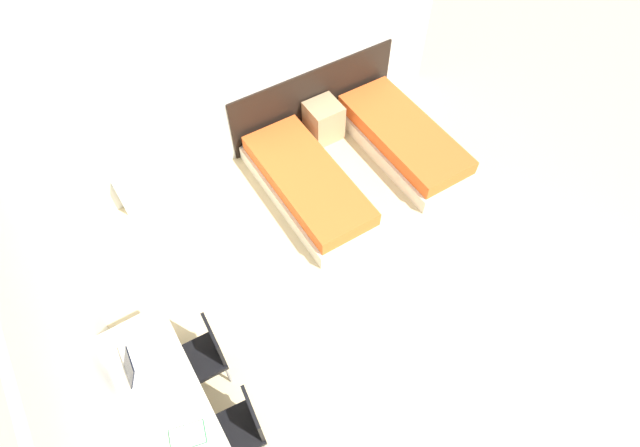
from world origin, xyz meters
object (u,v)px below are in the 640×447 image
at_px(chair_near_laptop, 205,354).
at_px(laptop, 140,368).
at_px(chair_near_notebook, 242,426).
at_px(bed_near_door, 403,139).
at_px(nightstand, 324,121).
at_px(bed_near_window, 308,185).

bearing_deg(chair_near_laptop, laptop, 179.65).
bearing_deg(chair_near_notebook, bed_near_door, 38.37).
relative_size(nightstand, laptop, 1.59).
xyz_separation_m(bed_near_door, chair_near_notebook, (-3.40, -2.15, 0.28)).
distance_m(bed_near_door, chair_near_laptop, 3.69).
bearing_deg(chair_near_notebook, bed_near_window, 53.92).
bearing_deg(chair_near_notebook, chair_near_laptop, 96.04).
distance_m(chair_near_laptop, chair_near_notebook, 0.74).
relative_size(chair_near_notebook, laptop, 2.69).
xyz_separation_m(bed_near_window, nightstand, (0.73, 0.78, 0.06)).
xyz_separation_m(nightstand, chair_near_notebook, (-2.67, -2.93, 0.22)).
distance_m(chair_near_notebook, laptop, 0.98).
bearing_deg(bed_near_door, chair_near_notebook, -147.69).
height_order(bed_near_door, chair_near_laptop, chair_near_laptop).
bearing_deg(nightstand, chair_near_laptop, -140.63).
relative_size(bed_near_door, nightstand, 3.85).
height_order(bed_near_door, laptop, laptop).
relative_size(bed_near_window, chair_near_notebook, 2.28).
relative_size(bed_near_window, bed_near_door, 1.00).
height_order(chair_near_notebook, laptop, laptop).
height_order(bed_near_door, chair_near_notebook, chair_near_notebook).
xyz_separation_m(bed_near_window, chair_near_notebook, (-1.94, -2.15, 0.28)).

